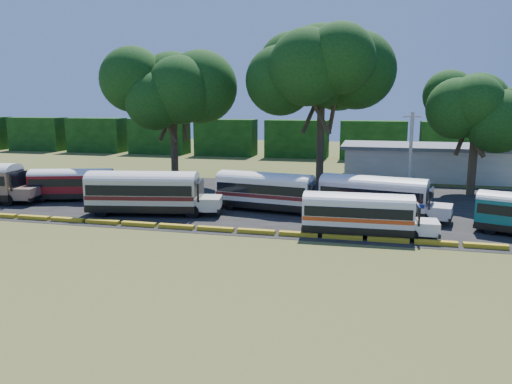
% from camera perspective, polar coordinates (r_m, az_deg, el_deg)
% --- Properties ---
extents(ground, '(160.00, 160.00, 0.00)m').
position_cam_1_polar(ground, '(35.60, -7.45, -4.71)').
color(ground, '#41501A').
rests_on(ground, ground).
extents(asphalt_strip, '(64.00, 24.00, 0.02)m').
position_cam_1_polar(asphalt_strip, '(46.43, -1.01, -1.00)').
color(asphalt_strip, black).
rests_on(asphalt_strip, ground).
extents(curb, '(53.70, 0.45, 0.30)m').
position_cam_1_polar(curb, '(36.47, -6.89, -4.08)').
color(curb, gold).
rests_on(curb, ground).
extents(terminal_building, '(19.00, 9.00, 4.00)m').
position_cam_1_polar(terminal_building, '(62.70, 18.55, 3.36)').
color(terminal_building, silver).
rests_on(terminal_building, ground).
extents(treeline_backdrop, '(130.00, 4.00, 6.00)m').
position_cam_1_polar(treeline_backdrop, '(81.23, 4.71, 6.09)').
color(treeline_backdrop, black).
rests_on(treeline_backdrop, ground).
extents(bus_red, '(9.28, 4.77, 2.97)m').
position_cam_1_polar(bus_red, '(49.34, -20.08, 1.04)').
color(bus_red, black).
rests_on(bus_red, ground).
extents(bus_cream_west, '(11.19, 4.58, 3.58)m').
position_cam_1_polar(bus_cream_west, '(41.53, -12.47, 0.20)').
color(bus_cream_west, black).
rests_on(bus_cream_west, ground).
extents(bus_cream_east, '(10.23, 3.96, 3.28)m').
position_cam_1_polar(bus_cream_east, '(41.93, 1.31, 0.31)').
color(bus_cream_east, black).
rests_on(bus_cream_east, ground).
extents(bus_white_red, '(9.19, 2.51, 3.00)m').
position_cam_1_polar(bus_white_red, '(35.04, 11.86, -2.24)').
color(bus_white_red, black).
rests_on(bus_white_red, ground).
extents(bus_white_blue, '(10.43, 4.42, 3.33)m').
position_cam_1_polar(bus_white_blue, '(40.68, 13.53, -0.26)').
color(bus_white_blue, black).
rests_on(bus_white_blue, ground).
extents(tree_west, '(10.59, 10.59, 14.43)m').
position_cam_1_polar(tree_west, '(56.53, -9.52, 11.63)').
color(tree_west, '#362B1B').
rests_on(tree_west, ground).
extents(tree_center, '(11.64, 11.64, 16.98)m').
position_cam_1_polar(tree_center, '(53.63, 7.56, 14.06)').
color(tree_center, '#362B1B').
rests_on(tree_center, ground).
extents(tree_east, '(8.23, 8.23, 11.81)m').
position_cam_1_polar(tree_east, '(52.94, 23.96, 9.03)').
color(tree_east, '#362B1B').
rests_on(tree_east, ground).
extents(utility_pole, '(1.60, 0.30, 8.22)m').
position_cam_1_polar(utility_pole, '(46.30, 17.21, 3.78)').
color(utility_pole, gray).
rests_on(utility_pole, ground).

